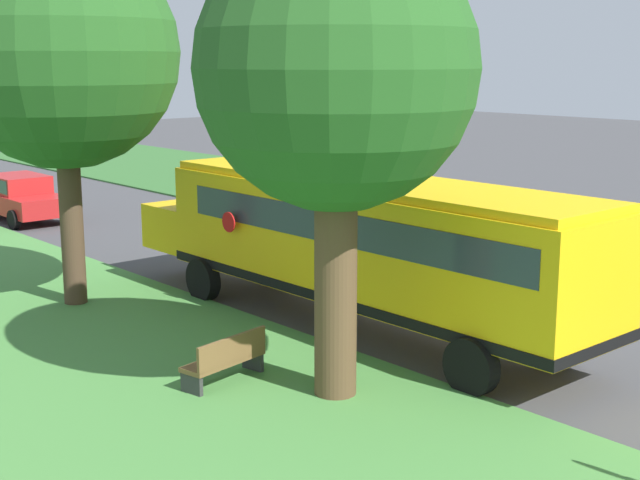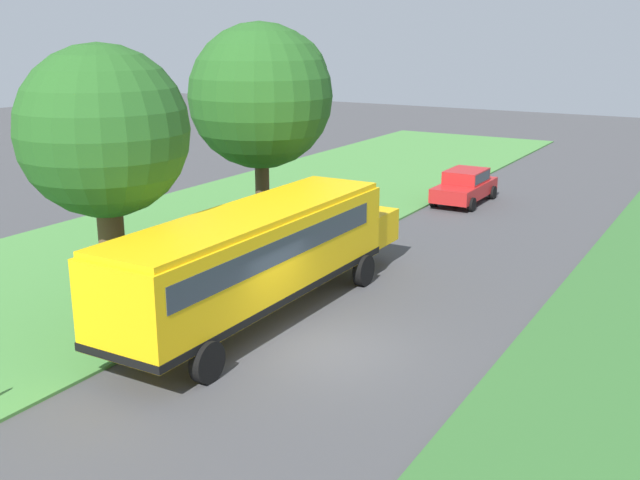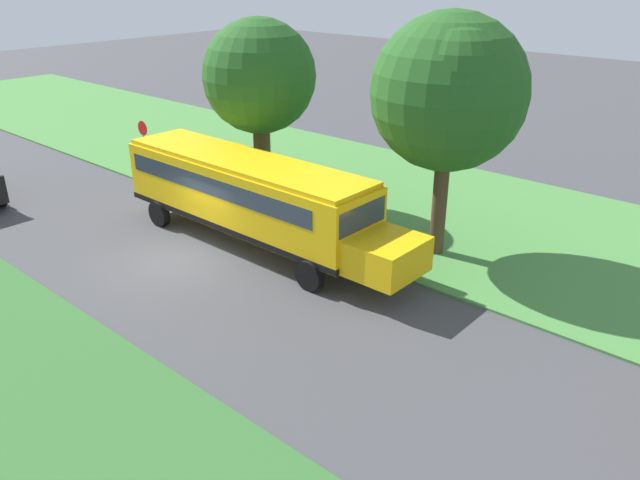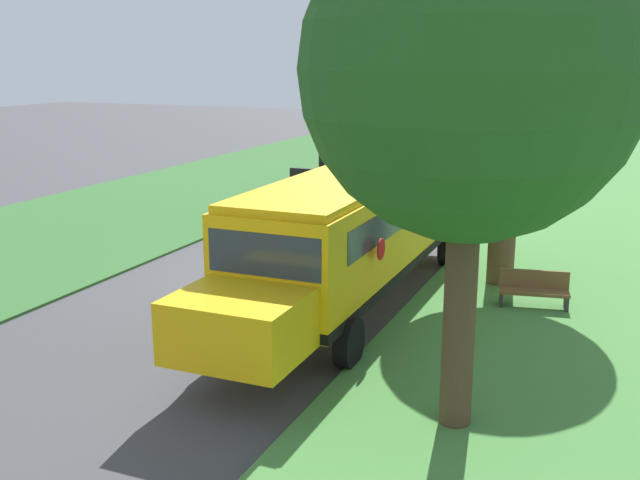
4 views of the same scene
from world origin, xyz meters
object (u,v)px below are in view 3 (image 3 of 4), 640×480
object	(u,v)px
oak_tree_roadside_mid	(450,90)
stop_sign	(144,142)
oak_tree_beside_bus	(263,78)
school_bus	(251,194)
park_bench	(309,197)

from	to	relation	value
oak_tree_roadside_mid	stop_sign	bearing A→B (deg)	-83.55
oak_tree_beside_bus	stop_sign	size ratio (longest dim) A/B	2.77
school_bus	oak_tree_beside_bus	distance (m)	5.17
school_bus	park_bench	bearing A→B (deg)	-166.90
school_bus	oak_tree_beside_bus	world-z (taller)	oak_tree_beside_bus
oak_tree_beside_bus	oak_tree_roadside_mid	xyz separation A→B (m)	(-0.46, 8.00, 0.47)
school_bus	oak_tree_roadside_mid	distance (m)	7.63
oak_tree_roadside_mid	stop_sign	distance (m)	15.50
stop_sign	oak_tree_beside_bus	bearing A→B (deg)	100.06
oak_tree_beside_bus	stop_sign	distance (m)	7.83
stop_sign	park_bench	distance (m)	8.75
oak_tree_beside_bus	oak_tree_roadside_mid	world-z (taller)	oak_tree_roadside_mid
stop_sign	school_bus	bearing A→B (deg)	78.67
school_bus	park_bench	xyz separation A→B (m)	(-4.06, -0.94, -1.45)
school_bus	oak_tree_roadside_mid	xyz separation A→B (m)	(-3.55, 5.56, 3.83)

